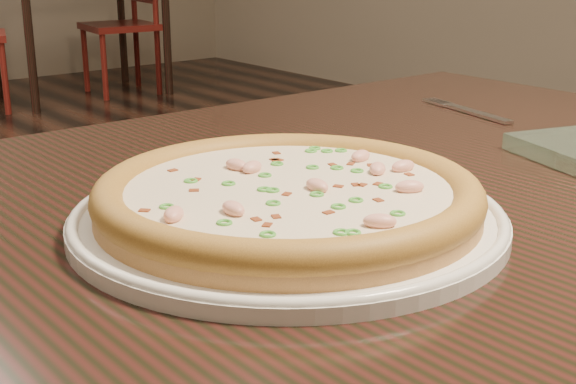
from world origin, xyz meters
TOP-DOWN VIEW (x-y plane):
  - hero_table at (0.18, -0.66)m, footprint 1.20×0.80m
  - plate at (0.06, -0.71)m, footprint 0.36×0.36m
  - pizza at (0.06, -0.72)m, footprint 0.32×0.32m
  - fork at (0.54, -0.52)m, footprint 0.06×0.17m
  - chair_d at (2.17, 3.53)m, footprint 0.47×0.47m

SIDE VIEW (x-z plane):
  - chair_d at x=2.17m, z-range -0.04..0.91m
  - hero_table at x=0.18m, z-range 0.28..1.03m
  - fork at x=0.54m, z-range 0.75..0.75m
  - plate at x=0.06m, z-range 0.75..0.77m
  - pizza at x=0.06m, z-range 0.76..0.79m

